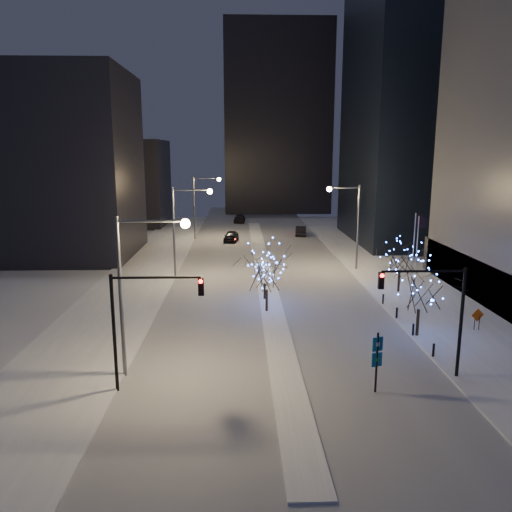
{
  "coord_description": "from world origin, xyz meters",
  "views": [
    {
      "loc": [
        -2.81,
        -27.16,
        13.62
      ],
      "look_at": [
        -1.43,
        14.44,
        5.0
      ],
      "focal_mm": 35.0,
      "sensor_mm": 36.0,
      "label": 1
    }
  ],
  "objects_px": {
    "traffic_signal_west": "(141,313)",
    "car_near": "(231,236)",
    "holiday_tree_median_near": "(267,269)",
    "construction_sign": "(477,317)",
    "street_lamp_w_mid": "(183,220)",
    "wayfinding_sign": "(377,356)",
    "holiday_tree_median_far": "(265,270)",
    "car_mid": "(301,231)",
    "street_lamp_w_far": "(201,199)",
    "holiday_tree_plaza_near": "(420,287)",
    "car_far": "(240,219)",
    "holiday_tree_plaza_far": "(400,257)",
    "street_lamp_east": "(351,216)",
    "traffic_signal_east": "(437,304)",
    "street_lamp_w_near": "(137,274)"
  },
  "relations": [
    {
      "from": "traffic_signal_east",
      "to": "wayfinding_sign",
      "type": "xyz_separation_m",
      "value": [
        -3.94,
        -1.67,
        -2.53
      ]
    },
    {
      "from": "traffic_signal_east",
      "to": "holiday_tree_plaza_near",
      "type": "xyz_separation_m",
      "value": [
        1.56,
        7.0,
        -0.84
      ]
    },
    {
      "from": "traffic_signal_east",
      "to": "car_mid",
      "type": "distance_m",
      "value": 54.57
    },
    {
      "from": "wayfinding_sign",
      "to": "car_far",
      "type": "bearing_deg",
      "value": 77.44
    },
    {
      "from": "holiday_tree_plaza_near",
      "to": "street_lamp_w_mid",
      "type": "bearing_deg",
      "value": 135.65
    },
    {
      "from": "street_lamp_w_far",
      "to": "holiday_tree_median_far",
      "type": "distance_m",
      "value": 35.23
    },
    {
      "from": "street_lamp_w_near",
      "to": "street_lamp_w_mid",
      "type": "relative_size",
      "value": 1.0
    },
    {
      "from": "car_far",
      "to": "holiday_tree_median_near",
      "type": "xyz_separation_m",
      "value": [
        2.31,
        -57.31,
        3.15
      ]
    },
    {
      "from": "street_lamp_w_near",
      "to": "street_lamp_w_far",
      "type": "bearing_deg",
      "value": 90.0
    },
    {
      "from": "traffic_signal_west",
      "to": "holiday_tree_median_near",
      "type": "relative_size",
      "value": 1.17
    },
    {
      "from": "holiday_tree_median_far",
      "to": "traffic_signal_west",
      "type": "bearing_deg",
      "value": -113.81
    },
    {
      "from": "holiday_tree_median_near",
      "to": "holiday_tree_plaza_far",
      "type": "bearing_deg",
      "value": 23.19
    },
    {
      "from": "construction_sign",
      "to": "street_lamp_w_near",
      "type": "bearing_deg",
      "value": -174.44
    },
    {
      "from": "street_lamp_w_mid",
      "to": "holiday_tree_median_far",
      "type": "bearing_deg",
      "value": -46.88
    },
    {
      "from": "car_mid",
      "to": "wayfinding_sign",
      "type": "xyz_separation_m",
      "value": [
        -2.51,
        -56.08,
        1.43
      ]
    },
    {
      "from": "street_lamp_w_near",
      "to": "street_lamp_w_far",
      "type": "distance_m",
      "value": 50.0
    },
    {
      "from": "street_lamp_w_near",
      "to": "holiday_tree_plaza_far",
      "type": "bearing_deg",
      "value": 39.59
    },
    {
      "from": "holiday_tree_plaza_near",
      "to": "street_lamp_east",
      "type": "bearing_deg",
      "value": 91.09
    },
    {
      "from": "holiday_tree_median_near",
      "to": "construction_sign",
      "type": "relative_size",
      "value": 3.46
    },
    {
      "from": "street_lamp_w_far",
      "to": "street_lamp_w_mid",
      "type": "bearing_deg",
      "value": -90.0
    },
    {
      "from": "traffic_signal_east",
      "to": "holiday_tree_median_far",
      "type": "bearing_deg",
      "value": 119.05
    },
    {
      "from": "street_lamp_w_mid",
      "to": "holiday_tree_plaza_near",
      "type": "bearing_deg",
      "value": -44.35
    },
    {
      "from": "holiday_tree_plaza_far",
      "to": "traffic_signal_east",
      "type": "bearing_deg",
      "value": -101.73
    },
    {
      "from": "street_lamp_east",
      "to": "traffic_signal_east",
      "type": "bearing_deg",
      "value": -92.26
    },
    {
      "from": "holiday_tree_median_far",
      "to": "holiday_tree_plaza_near",
      "type": "relative_size",
      "value": 0.74
    },
    {
      "from": "street_lamp_w_far",
      "to": "car_mid",
      "type": "xyz_separation_m",
      "value": [
        16.44,
        3.4,
        -5.7
      ]
    },
    {
      "from": "holiday_tree_median_far",
      "to": "street_lamp_east",
      "type": "bearing_deg",
      "value": 48.62
    },
    {
      "from": "holiday_tree_plaza_far",
      "to": "holiday_tree_median_near",
      "type": "bearing_deg",
      "value": -156.81
    },
    {
      "from": "construction_sign",
      "to": "car_far",
      "type": "bearing_deg",
      "value": 95.94
    },
    {
      "from": "street_lamp_east",
      "to": "holiday_tree_median_far",
      "type": "relative_size",
      "value": 2.29
    },
    {
      "from": "car_mid",
      "to": "construction_sign",
      "type": "bearing_deg",
      "value": 108.41
    },
    {
      "from": "street_lamp_w_mid",
      "to": "wayfinding_sign",
      "type": "relative_size",
      "value": 2.75
    },
    {
      "from": "holiday_tree_plaza_far",
      "to": "construction_sign",
      "type": "distance_m",
      "value": 11.65
    },
    {
      "from": "street_lamp_w_mid",
      "to": "street_lamp_w_near",
      "type": "bearing_deg",
      "value": -90.0
    },
    {
      "from": "street_lamp_w_far",
      "to": "holiday_tree_median_near",
      "type": "xyz_separation_m",
      "value": [
        8.44,
        -37.68,
        -2.6
      ]
    },
    {
      "from": "traffic_signal_west",
      "to": "car_near",
      "type": "relative_size",
      "value": 1.45
    },
    {
      "from": "street_lamp_w_far",
      "to": "wayfinding_sign",
      "type": "xyz_separation_m",
      "value": [
        13.94,
        -52.68,
        -4.27
      ]
    },
    {
      "from": "street_lamp_east",
      "to": "holiday_tree_median_far",
      "type": "bearing_deg",
      "value": -131.38
    },
    {
      "from": "street_lamp_w_far",
      "to": "holiday_tree_median_near",
      "type": "bearing_deg",
      "value": -77.38
    },
    {
      "from": "street_lamp_w_mid",
      "to": "street_lamp_w_far",
      "type": "height_order",
      "value": "same"
    },
    {
      "from": "wayfinding_sign",
      "to": "construction_sign",
      "type": "xyz_separation_m",
      "value": [
        10.53,
        9.66,
        -1.04
      ]
    },
    {
      "from": "car_far",
      "to": "traffic_signal_west",
      "type": "bearing_deg",
      "value": -90.55
    },
    {
      "from": "street_lamp_w_near",
      "to": "holiday_tree_plaza_far",
      "type": "xyz_separation_m",
      "value": [
        21.83,
        18.06,
        -2.81
      ]
    },
    {
      "from": "street_lamp_w_far",
      "to": "car_mid",
      "type": "height_order",
      "value": "street_lamp_w_far"
    },
    {
      "from": "holiday_tree_median_near",
      "to": "wayfinding_sign",
      "type": "distance_m",
      "value": 16.06
    },
    {
      "from": "street_lamp_w_far",
      "to": "traffic_signal_east",
      "type": "distance_m",
      "value": 54.07
    },
    {
      "from": "car_near",
      "to": "holiday_tree_median_near",
      "type": "relative_size",
      "value": 0.8
    },
    {
      "from": "street_lamp_w_mid",
      "to": "traffic_signal_west",
      "type": "xyz_separation_m",
      "value": [
        0.5,
        -27.0,
        -1.74
      ]
    },
    {
      "from": "holiday_tree_plaza_far",
      "to": "street_lamp_w_mid",
      "type": "bearing_deg",
      "value": 162.36
    },
    {
      "from": "holiday_tree_plaza_near",
      "to": "holiday_tree_plaza_far",
      "type": "xyz_separation_m",
      "value": [
        2.4,
        12.06,
        -0.24
      ]
    }
  ]
}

